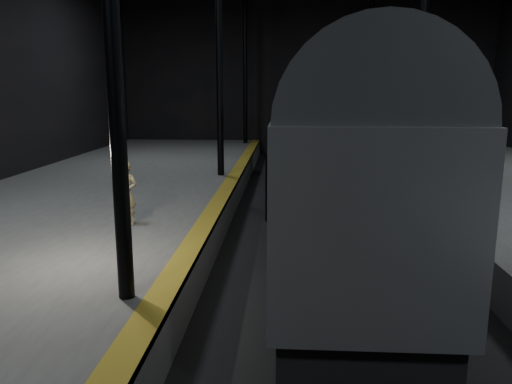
{
  "coord_description": "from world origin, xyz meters",
  "views": [
    {
      "loc": [
        -1.18,
        -11.62,
        4.4
      ],
      "look_at": [
        -1.89,
        -0.1,
        2.0
      ],
      "focal_mm": 35.0,
      "sensor_mm": 36.0,
      "label": 1
    }
  ],
  "objects": [
    {
      "name": "track",
      "position": [
        0.0,
        0.0,
        0.07
      ],
      "size": [
        2.4,
        43.0,
        0.24
      ],
      "color": "#3F3328",
      "rests_on": "ground"
    },
    {
      "name": "tactile_strip",
      "position": [
        -3.25,
        0.0,
        1.0
      ],
      "size": [
        0.5,
        43.8,
        0.01
      ],
      "primitive_type": "cube",
      "color": "olive",
      "rests_on": "platform_left"
    },
    {
      "name": "train",
      "position": [
        -0.0,
        4.15,
        2.9
      ],
      "size": [
        2.92,
        19.47,
        5.2
      ],
      "color": "#ABAFB4",
      "rests_on": "ground"
    },
    {
      "name": "woman",
      "position": [
        -5.2,
        0.44,
        1.81
      ],
      "size": [
        0.67,
        0.51,
        1.63
      ],
      "primitive_type": "imported",
      "rotation": [
        0.0,
        0.0,
        -0.23
      ],
      "color": "#9D8E60",
      "rests_on": "platform_left"
    },
    {
      "name": "platform_left",
      "position": [
        -7.5,
        0.0,
        0.5
      ],
      "size": [
        9.0,
        43.8,
        1.0
      ],
      "primitive_type": "cube",
      "color": "#50504D",
      "rests_on": "ground"
    },
    {
      "name": "ground",
      "position": [
        0.0,
        0.0,
        0.0
      ],
      "size": [
        44.0,
        44.0,
        0.0
      ],
      "primitive_type": "plane",
      "color": "black",
      "rests_on": "ground"
    }
  ]
}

